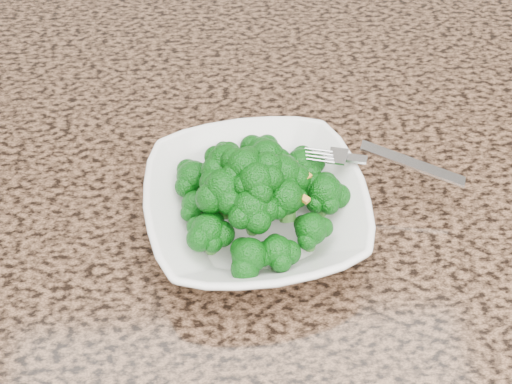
{
  "coord_description": "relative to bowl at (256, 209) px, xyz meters",
  "views": [
    {
      "loc": [
        -0.02,
        -0.13,
        1.39
      ],
      "look_at": [
        0.01,
        0.27,
        0.95
      ],
      "focal_mm": 45.0,
      "sensor_mm": 36.0,
      "label": 1
    }
  ],
  "objects": [
    {
      "name": "granite_counter",
      "position": [
        -0.01,
        0.03,
        -0.04
      ],
      "size": [
        1.64,
        1.04,
        0.03
      ],
      "primitive_type": "cube",
      "color": "brown",
      "rests_on": "cabinet"
    },
    {
      "name": "bowl",
      "position": [
        0.0,
        0.0,
        0.0
      ],
      "size": [
        0.23,
        0.23,
        0.05
      ],
      "primitive_type": "imported",
      "rotation": [
        0.0,
        0.0,
        0.1
      ],
      "color": "white",
      "rests_on": "granite_counter"
    },
    {
      "name": "broccoli_pile",
      "position": [
        0.0,
        0.0,
        0.06
      ],
      "size": [
        0.18,
        0.18,
        0.06
      ],
      "primitive_type": null,
      "color": "#09540B",
      "rests_on": "bowl"
    },
    {
      "name": "garlic_topping",
      "position": [
        0.0,
        0.0,
        0.09
      ],
      "size": [
        0.11,
        0.11,
        0.01
      ],
      "primitive_type": null,
      "color": "gold",
      "rests_on": "broccoli_pile"
    },
    {
      "name": "fork",
      "position": [
        0.1,
        0.03,
        0.03
      ],
      "size": [
        0.17,
        0.09,
        0.01
      ],
      "primitive_type": null,
      "rotation": [
        0.0,
        0.0,
        -0.35
      ],
      "color": "silver",
      "rests_on": "bowl"
    }
  ]
}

